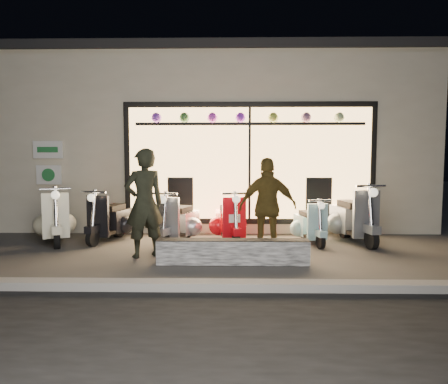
{
  "coord_description": "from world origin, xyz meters",
  "views": [
    {
      "loc": [
        0.45,
        -7.52,
        1.78
      ],
      "look_at": [
        0.28,
        0.6,
        1.05
      ],
      "focal_mm": 35.0,
      "sensor_mm": 36.0,
      "label": 1
    }
  ],
  "objects_px": {
    "scooter_red": "(229,221)",
    "graffiti_barrier": "(233,252)",
    "scooter_silver": "(180,222)",
    "man": "(144,203)",
    "woman": "(268,207)"
  },
  "relations": [
    {
      "from": "graffiti_barrier",
      "to": "scooter_red",
      "type": "xyz_separation_m",
      "value": [
        -0.08,
        1.82,
        0.2
      ]
    },
    {
      "from": "man",
      "to": "scooter_red",
      "type": "bearing_deg",
      "value": -166.04
    },
    {
      "from": "graffiti_barrier",
      "to": "man",
      "type": "bearing_deg",
      "value": 162.91
    },
    {
      "from": "scooter_red",
      "to": "graffiti_barrier",
      "type": "bearing_deg",
      "value": -98.33
    },
    {
      "from": "man",
      "to": "woman",
      "type": "relative_size",
      "value": 1.09
    },
    {
      "from": "scooter_silver",
      "to": "scooter_red",
      "type": "bearing_deg",
      "value": 24.94
    },
    {
      "from": "scooter_silver",
      "to": "woman",
      "type": "bearing_deg",
      "value": -14.34
    },
    {
      "from": "graffiti_barrier",
      "to": "scooter_red",
      "type": "bearing_deg",
      "value": 92.38
    },
    {
      "from": "graffiti_barrier",
      "to": "man",
      "type": "height_order",
      "value": "man"
    },
    {
      "from": "scooter_red",
      "to": "scooter_silver",
      "type": "bearing_deg",
      "value": 175.61
    },
    {
      "from": "graffiti_barrier",
      "to": "man",
      "type": "distance_m",
      "value": 1.74
    },
    {
      "from": "scooter_silver",
      "to": "scooter_red",
      "type": "relative_size",
      "value": 0.99
    },
    {
      "from": "scooter_red",
      "to": "man",
      "type": "xyz_separation_m",
      "value": [
        -1.43,
        -1.36,
        0.52
      ]
    },
    {
      "from": "scooter_silver",
      "to": "man",
      "type": "relative_size",
      "value": 0.76
    },
    {
      "from": "scooter_silver",
      "to": "scooter_red",
      "type": "height_order",
      "value": "same"
    }
  ]
}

